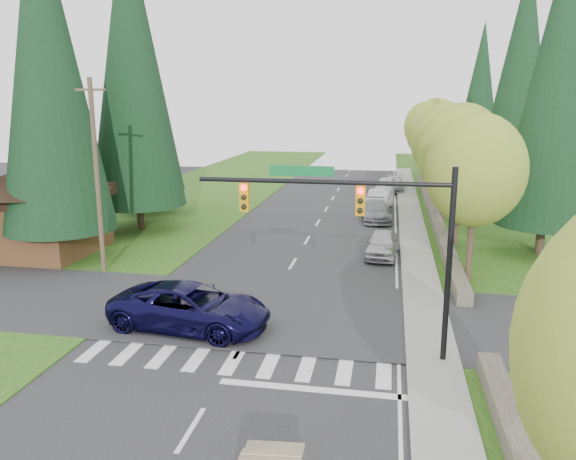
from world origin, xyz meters
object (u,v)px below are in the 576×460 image
(suv_navy, at_px, (191,307))
(parked_car_c, at_px, (379,200))
(parked_car_a, at_px, (383,244))
(parked_car_b, at_px, (376,211))
(parked_car_e, at_px, (394,184))
(parked_car_d, at_px, (386,186))

(suv_navy, relative_size, parked_car_c, 1.29)
(suv_navy, relative_size, parked_car_a, 1.45)
(parked_car_b, relative_size, parked_car_e, 1.05)
(suv_navy, relative_size, parked_car_d, 1.33)
(parked_car_e, bearing_deg, parked_car_b, -95.17)
(suv_navy, bearing_deg, parked_car_c, -7.23)
(parked_car_a, distance_m, parked_car_e, 25.08)
(suv_navy, bearing_deg, parked_car_e, -5.09)
(suv_navy, bearing_deg, parked_car_a, -24.04)
(suv_navy, height_order, parked_car_a, suv_navy)
(parked_car_a, xyz_separation_m, parked_car_d, (-0.07, 22.86, 0.07))
(parked_car_e, bearing_deg, parked_car_c, -96.57)
(parked_car_b, distance_m, parked_car_d, 12.80)
(parked_car_c, bearing_deg, parked_car_a, -79.88)
(parked_car_a, bearing_deg, suv_navy, -117.10)
(parked_car_b, xyz_separation_m, parked_car_c, (0.14, 4.30, 0.07))
(parked_car_c, bearing_deg, parked_car_b, -83.97)
(parked_car_d, bearing_deg, parked_car_b, -86.25)
(parked_car_c, distance_m, parked_car_e, 10.76)
(parked_car_c, bearing_deg, parked_car_e, 91.16)
(suv_navy, xyz_separation_m, parked_car_b, (6.63, 22.22, -0.14))
(parked_car_a, xyz_separation_m, parked_car_c, (-0.56, 14.39, 0.07))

